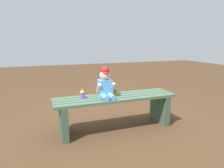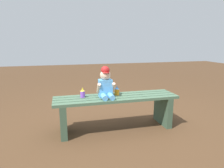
{
  "view_description": "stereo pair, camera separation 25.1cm",
  "coord_description": "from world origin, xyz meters",
  "px_view_note": "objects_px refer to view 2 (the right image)",
  "views": [
    {
      "loc": [
        -0.93,
        -2.35,
        1.16
      ],
      "look_at": [
        -0.07,
        -0.05,
        0.64
      ],
      "focal_mm": 31.74,
      "sensor_mm": 36.0,
      "label": 1
    },
    {
      "loc": [
        -0.69,
        -2.43,
        1.16
      ],
      "look_at": [
        -0.07,
        -0.05,
        0.64
      ],
      "focal_mm": 31.74,
      "sensor_mm": 36.0,
      "label": 2
    }
  ],
  "objects_px": {
    "child_figure": "(106,84)",
    "sippy_cup_left": "(83,93)",
    "sippy_cup_right": "(117,91)",
    "park_bench": "(116,107)"
  },
  "relations": [
    {
      "from": "sippy_cup_right",
      "to": "sippy_cup_left",
      "type": "bearing_deg",
      "value": 180.0
    },
    {
      "from": "park_bench",
      "to": "sippy_cup_right",
      "type": "bearing_deg",
      "value": 67.63
    },
    {
      "from": "sippy_cup_left",
      "to": "sippy_cup_right",
      "type": "relative_size",
      "value": 1.0
    },
    {
      "from": "park_bench",
      "to": "sippy_cup_right",
      "type": "xyz_separation_m",
      "value": [
        0.02,
        0.06,
        0.21
      ]
    },
    {
      "from": "park_bench",
      "to": "sippy_cup_left",
      "type": "height_order",
      "value": "sippy_cup_left"
    },
    {
      "from": "child_figure",
      "to": "sippy_cup_left",
      "type": "relative_size",
      "value": 3.26
    },
    {
      "from": "sippy_cup_right",
      "to": "child_figure",
      "type": "bearing_deg",
      "value": -160.36
    },
    {
      "from": "park_bench",
      "to": "sippy_cup_right",
      "type": "relative_size",
      "value": 13.14
    },
    {
      "from": "child_figure",
      "to": "sippy_cup_left",
      "type": "height_order",
      "value": "child_figure"
    },
    {
      "from": "park_bench",
      "to": "sippy_cup_right",
      "type": "distance_m",
      "value": 0.21
    }
  ]
}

